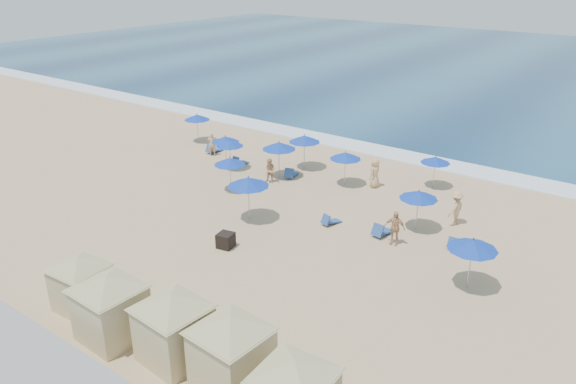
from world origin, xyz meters
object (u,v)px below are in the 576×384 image
(cabana_0, at_px, (80,276))
(beachgoer_1, at_px, (270,171))
(trash_bin, at_px, (226,240))
(umbrella_7, at_px, (346,156))
(umbrella_8, at_px, (436,160))
(umbrella_2, at_px, (225,139))
(cabana_2, at_px, (173,319))
(beachgoer_3, at_px, (456,208))
(umbrella_5, at_px, (279,146))
(umbrella_4, at_px, (304,139))
(umbrella_9, at_px, (419,195))
(cabana_3, at_px, (231,342))
(umbrella_6, at_px, (248,182))
(umbrella_10, at_px, (473,244))
(beachgoer_0, at_px, (212,144))
(umbrella_1, at_px, (230,143))
(umbrella_3, at_px, (230,161))
(beachgoer_4, at_px, (375,173))
(beachgoer_2, at_px, (395,228))
(cabana_1, at_px, (109,299))
(umbrella_0, at_px, (197,117))

(cabana_0, distance_m, beachgoer_1, 15.48)
(trash_bin, height_order, beachgoer_1, beachgoer_1)
(umbrella_7, xyz_separation_m, umbrella_8, (4.60, 2.96, -0.14))
(umbrella_2, bearing_deg, umbrella_8, 20.22)
(cabana_2, height_order, umbrella_7, cabana_2)
(trash_bin, relative_size, umbrella_8, 0.36)
(cabana_0, distance_m, beachgoer_3, 18.82)
(umbrella_2, xyz_separation_m, umbrella_7, (8.30, 1.80, 0.04))
(trash_bin, distance_m, beachgoer_3, 12.22)
(umbrella_5, bearing_deg, umbrella_2, -174.24)
(umbrella_4, relative_size, umbrella_9, 1.06)
(cabana_3, xyz_separation_m, umbrella_6, (-7.76, 10.07, 0.53))
(umbrella_6, relative_size, beachgoer_1, 1.61)
(trash_bin, bearing_deg, umbrella_10, 6.86)
(beachgoer_0, xyz_separation_m, beachgoer_1, (6.62, -1.70, -0.05))
(umbrella_1, relative_size, umbrella_5, 0.84)
(umbrella_3, bearing_deg, umbrella_9, 8.91)
(umbrella_9, bearing_deg, cabana_2, -99.72)
(umbrella_8, distance_m, beachgoer_0, 15.68)
(beachgoer_0, height_order, beachgoer_4, beachgoer_4)
(umbrella_6, relative_size, beachgoer_2, 1.44)
(beachgoer_2, relative_size, beachgoer_3, 0.95)
(cabana_2, xyz_separation_m, umbrella_9, (2.49, 14.54, 0.30))
(umbrella_4, xyz_separation_m, umbrella_6, (2.22, -8.37, 0.13))
(beachgoer_1, bearing_deg, cabana_1, -85.43)
(umbrella_0, height_order, umbrella_7, umbrella_0)
(umbrella_0, relative_size, umbrella_6, 0.88)
(umbrella_1, bearing_deg, umbrella_0, 153.28)
(trash_bin, distance_m, beachgoer_4, 11.52)
(umbrella_9, bearing_deg, cabana_1, -109.25)
(umbrella_6, bearing_deg, umbrella_10, 1.73)
(umbrella_6, bearing_deg, cabana_2, -62.82)
(umbrella_3, bearing_deg, beachgoer_1, 65.78)
(umbrella_5, xyz_separation_m, beachgoer_4, (5.76, 2.19, -1.21))
(umbrella_5, relative_size, beachgoer_0, 1.47)
(cabana_1, relative_size, beachgoer_1, 2.92)
(cabana_3, bearing_deg, umbrella_1, 132.04)
(beachgoer_3, xyz_separation_m, beachgoer_4, (-5.95, 2.14, -0.01))
(cabana_2, distance_m, beachgoer_2, 12.64)
(beachgoer_2, height_order, beachgoer_3, beachgoer_3)
(umbrella_3, height_order, beachgoer_0, umbrella_3)
(umbrella_3, relative_size, beachgoer_3, 1.17)
(trash_bin, bearing_deg, cabana_1, -90.48)
(trash_bin, height_order, beachgoer_4, beachgoer_4)
(cabana_1, height_order, beachgoer_0, cabana_1)
(umbrella_8, xyz_separation_m, umbrella_10, (5.81, -10.00, 0.31))
(cabana_2, height_order, beachgoer_1, cabana_2)
(umbrella_10, distance_m, beachgoer_4, 11.83)
(beachgoer_1, bearing_deg, beachgoer_2, -28.59)
(umbrella_9, bearing_deg, cabana_0, -118.20)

